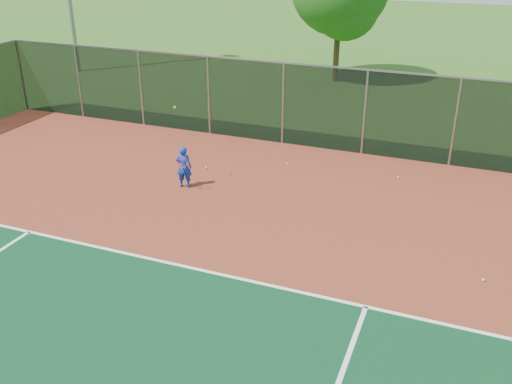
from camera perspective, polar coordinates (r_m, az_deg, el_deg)
ground at (r=10.83m, az=-3.42°, el=-17.99°), size 120.00×120.00×0.00m
court_apron at (r=12.24m, az=0.56°, el=-12.03°), size 30.00×20.00×0.02m
fence_back at (r=20.30m, az=10.82°, el=7.90°), size 30.00×0.06×3.03m
tennis_player at (r=17.64m, az=-7.22°, el=2.51°), size 0.59×0.62×2.54m
practice_ball_1 at (r=19.19m, az=-5.00°, el=2.46°), size 0.07×0.07×0.07m
practice_ball_2 at (r=19.44m, az=3.17°, el=2.82°), size 0.07×0.07×0.07m
practice_ball_3 at (r=14.16m, az=21.79°, el=-8.17°), size 0.07×0.07×0.07m
practice_ball_4 at (r=18.90m, az=14.03°, el=1.41°), size 0.07×0.07×0.07m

